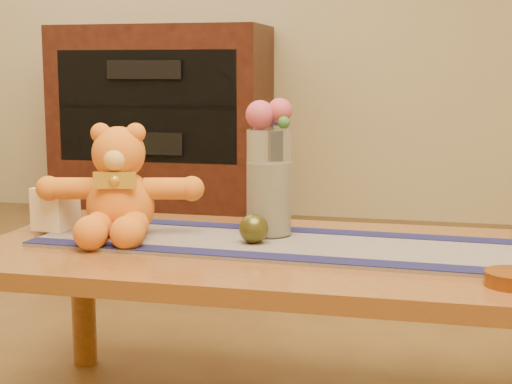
% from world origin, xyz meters
% --- Properties ---
extents(coffee_table_top, '(1.40, 0.70, 0.04)m').
position_xyz_m(coffee_table_top, '(0.00, 0.00, 0.43)').
color(coffee_table_top, brown).
rests_on(coffee_table_top, floor).
extents(table_leg_bl, '(0.07, 0.07, 0.41)m').
position_xyz_m(table_leg_bl, '(-0.64, 0.29, 0.21)').
color(table_leg_bl, brown).
rests_on(table_leg_bl, floor).
extents(persian_runner, '(1.21, 0.40, 0.01)m').
position_xyz_m(persian_runner, '(0.02, 0.03, 0.45)').
color(persian_runner, '#1E1948').
rests_on(persian_runner, coffee_table_top).
extents(runner_border_near, '(1.20, 0.11, 0.00)m').
position_xyz_m(runner_border_near, '(0.02, -0.12, 0.46)').
color(runner_border_near, '#161644').
rests_on(runner_border_near, persian_runner).
extents(runner_border_far, '(1.20, 0.11, 0.00)m').
position_xyz_m(runner_border_far, '(0.03, 0.17, 0.46)').
color(runner_border_far, '#161644').
rests_on(runner_border_far, persian_runner).
extents(teddy_bear, '(0.44, 0.39, 0.26)m').
position_xyz_m(teddy_bear, '(-0.40, 0.03, 0.59)').
color(teddy_bear, orange).
rests_on(teddy_bear, persian_runner).
extents(pillar_candle, '(0.10, 0.10, 0.11)m').
position_xyz_m(pillar_candle, '(-0.59, 0.05, 0.51)').
color(pillar_candle, '#FFE2BB').
rests_on(pillar_candle, persian_runner).
extents(candle_wick, '(0.00, 0.00, 0.01)m').
position_xyz_m(candle_wick, '(-0.59, 0.05, 0.57)').
color(candle_wick, black).
rests_on(candle_wick, pillar_candle).
extents(glass_vase, '(0.11, 0.11, 0.26)m').
position_xyz_m(glass_vase, '(-0.04, 0.10, 0.59)').
color(glass_vase, silver).
rests_on(glass_vase, persian_runner).
extents(potpourri_fill, '(0.09, 0.09, 0.18)m').
position_xyz_m(potpourri_fill, '(-0.04, 0.10, 0.55)').
color(potpourri_fill, beige).
rests_on(potpourri_fill, glass_vase).
extents(rose_left, '(0.07, 0.07, 0.07)m').
position_xyz_m(rose_left, '(-0.06, 0.09, 0.75)').
color(rose_left, '#C5455B').
rests_on(rose_left, glass_vase).
extents(rose_right, '(0.06, 0.06, 0.06)m').
position_xyz_m(rose_right, '(-0.02, 0.11, 0.76)').
color(rose_right, '#C5455B').
rests_on(rose_right, glass_vase).
extents(blue_flower_back, '(0.04, 0.04, 0.04)m').
position_xyz_m(blue_flower_back, '(-0.03, 0.14, 0.75)').
color(blue_flower_back, '#5555B8').
rests_on(blue_flower_back, glass_vase).
extents(blue_flower_side, '(0.04, 0.04, 0.04)m').
position_xyz_m(blue_flower_side, '(-0.07, 0.12, 0.74)').
color(blue_flower_side, '#5555B8').
rests_on(blue_flower_side, glass_vase).
extents(leaf_sprig, '(0.03, 0.03, 0.03)m').
position_xyz_m(leaf_sprig, '(-0.00, 0.08, 0.74)').
color(leaf_sprig, '#33662D').
rests_on(leaf_sprig, glass_vase).
extents(bronze_ball, '(0.07, 0.07, 0.07)m').
position_xyz_m(bronze_ball, '(-0.06, 0.00, 0.49)').
color(bronze_ball, '#444016').
rests_on(bronze_ball, persian_runner).
extents(media_cabinet, '(1.20, 0.50, 1.10)m').
position_xyz_m(media_cabinet, '(-1.20, 2.48, 0.55)').
color(media_cabinet, black).
rests_on(media_cabinet, floor).
extents(cabinet_cavity, '(1.02, 0.03, 0.61)m').
position_xyz_m(cabinet_cavity, '(-1.20, 2.25, 0.66)').
color(cabinet_cavity, black).
rests_on(cabinet_cavity, media_cabinet).
extents(cabinet_shelf, '(1.02, 0.20, 0.02)m').
position_xyz_m(cabinet_shelf, '(-1.20, 2.33, 0.66)').
color(cabinet_shelf, black).
rests_on(cabinet_shelf, media_cabinet).
extents(stereo_upper, '(0.42, 0.28, 0.10)m').
position_xyz_m(stereo_upper, '(-1.20, 2.35, 0.86)').
color(stereo_upper, black).
rests_on(stereo_upper, media_cabinet).
extents(stereo_lower, '(0.42, 0.28, 0.12)m').
position_xyz_m(stereo_lower, '(-1.20, 2.35, 0.46)').
color(stereo_lower, black).
rests_on(stereo_lower, media_cabinet).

